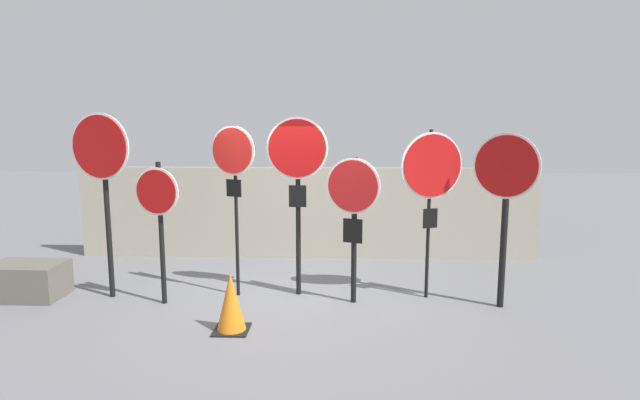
{
  "coord_description": "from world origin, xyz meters",
  "views": [
    {
      "loc": [
        0.62,
        -6.89,
        2.51
      ],
      "look_at": [
        0.35,
        0.0,
        1.48
      ],
      "focal_mm": 28.0,
      "sensor_mm": 36.0,
      "label": 1
    }
  ],
  "objects_px": {
    "stop_sign_6": "(505,188)",
    "stop_sign_0": "(102,165)",
    "stop_sign_3": "(297,167)",
    "stop_sign_5": "(432,174)",
    "stop_sign_2": "(233,166)",
    "stop_sign_1": "(158,206)",
    "traffic_cone_0": "(231,302)",
    "storage_crate": "(27,281)",
    "stop_sign_4": "(353,202)"
  },
  "relations": [
    {
      "from": "stop_sign_5",
      "to": "stop_sign_6",
      "type": "xyz_separation_m",
      "value": [
        0.93,
        -0.34,
        -0.15
      ]
    },
    {
      "from": "stop_sign_0",
      "to": "storage_crate",
      "type": "bearing_deg",
      "value": -164.23
    },
    {
      "from": "stop_sign_1",
      "to": "stop_sign_3",
      "type": "height_order",
      "value": "stop_sign_3"
    },
    {
      "from": "stop_sign_3",
      "to": "stop_sign_6",
      "type": "xyz_separation_m",
      "value": [
        2.84,
        -0.41,
        -0.24
      ]
    },
    {
      "from": "stop_sign_6",
      "to": "storage_crate",
      "type": "distance_m",
      "value": 6.95
    },
    {
      "from": "stop_sign_0",
      "to": "traffic_cone_0",
      "type": "distance_m",
      "value": 2.82
    },
    {
      "from": "stop_sign_1",
      "to": "stop_sign_2",
      "type": "distance_m",
      "value": 1.17
    },
    {
      "from": "stop_sign_1",
      "to": "stop_sign_6",
      "type": "relative_size",
      "value": 0.84
    },
    {
      "from": "stop_sign_0",
      "to": "stop_sign_2",
      "type": "relative_size",
      "value": 1.07
    },
    {
      "from": "stop_sign_1",
      "to": "stop_sign_3",
      "type": "bearing_deg",
      "value": 26.73
    },
    {
      "from": "stop_sign_1",
      "to": "traffic_cone_0",
      "type": "height_order",
      "value": "stop_sign_1"
    },
    {
      "from": "stop_sign_0",
      "to": "stop_sign_3",
      "type": "height_order",
      "value": "stop_sign_0"
    },
    {
      "from": "stop_sign_4",
      "to": "stop_sign_6",
      "type": "distance_m",
      "value": 2.05
    },
    {
      "from": "stop_sign_1",
      "to": "traffic_cone_0",
      "type": "relative_size",
      "value": 2.74
    },
    {
      "from": "stop_sign_3",
      "to": "stop_sign_4",
      "type": "xyz_separation_m",
      "value": [
        0.8,
        -0.31,
        -0.46
      ]
    },
    {
      "from": "stop_sign_5",
      "to": "traffic_cone_0",
      "type": "distance_m",
      "value": 3.27
    },
    {
      "from": "stop_sign_6",
      "to": "stop_sign_3",
      "type": "bearing_deg",
      "value": -154.64
    },
    {
      "from": "stop_sign_6",
      "to": "stop_sign_2",
      "type": "bearing_deg",
      "value": -151.56
    },
    {
      "from": "stop_sign_1",
      "to": "stop_sign_4",
      "type": "distance_m",
      "value": 2.69
    },
    {
      "from": "stop_sign_1",
      "to": "stop_sign_2",
      "type": "relative_size",
      "value": 0.8
    },
    {
      "from": "stop_sign_1",
      "to": "traffic_cone_0",
      "type": "bearing_deg",
      "value": -23.65
    },
    {
      "from": "stop_sign_6",
      "to": "stop_sign_0",
      "type": "bearing_deg",
      "value": -148.34
    },
    {
      "from": "stop_sign_1",
      "to": "stop_sign_6",
      "type": "xyz_separation_m",
      "value": [
        4.73,
        0.05,
        0.27
      ]
    },
    {
      "from": "stop_sign_2",
      "to": "stop_sign_3",
      "type": "relative_size",
      "value": 0.95
    },
    {
      "from": "stop_sign_0",
      "to": "stop_sign_1",
      "type": "relative_size",
      "value": 1.33
    },
    {
      "from": "stop_sign_5",
      "to": "stop_sign_6",
      "type": "bearing_deg",
      "value": -38.05
    },
    {
      "from": "stop_sign_1",
      "to": "stop_sign_4",
      "type": "bearing_deg",
      "value": 16.23
    },
    {
      "from": "stop_sign_3",
      "to": "storage_crate",
      "type": "height_order",
      "value": "stop_sign_3"
    },
    {
      "from": "stop_sign_2",
      "to": "stop_sign_6",
      "type": "bearing_deg",
      "value": 15.62
    },
    {
      "from": "stop_sign_3",
      "to": "stop_sign_0",
      "type": "bearing_deg",
      "value": -173.67
    },
    {
      "from": "stop_sign_4",
      "to": "storage_crate",
      "type": "relative_size",
      "value": 2.02
    },
    {
      "from": "stop_sign_1",
      "to": "stop_sign_3",
      "type": "xyz_separation_m",
      "value": [
        1.89,
        0.46,
        0.51
      ]
    },
    {
      "from": "stop_sign_1",
      "to": "stop_sign_6",
      "type": "distance_m",
      "value": 4.74
    },
    {
      "from": "stop_sign_2",
      "to": "storage_crate",
      "type": "relative_size",
      "value": 2.44
    },
    {
      "from": "stop_sign_1",
      "to": "traffic_cone_0",
      "type": "xyz_separation_m",
      "value": [
        1.17,
        -0.88,
        -1.05
      ]
    },
    {
      "from": "traffic_cone_0",
      "to": "storage_crate",
      "type": "distance_m",
      "value": 3.42
    },
    {
      "from": "stop_sign_1",
      "to": "storage_crate",
      "type": "relative_size",
      "value": 1.96
    },
    {
      "from": "stop_sign_2",
      "to": "stop_sign_1",
      "type": "bearing_deg",
      "value": -137.78
    },
    {
      "from": "stop_sign_5",
      "to": "traffic_cone_0",
      "type": "height_order",
      "value": "stop_sign_5"
    },
    {
      "from": "stop_sign_2",
      "to": "storage_crate",
      "type": "distance_m",
      "value": 3.49
    },
    {
      "from": "stop_sign_1",
      "to": "stop_sign_5",
      "type": "bearing_deg",
      "value": 18.97
    },
    {
      "from": "stop_sign_6",
      "to": "storage_crate",
      "type": "bearing_deg",
      "value": -147.65
    },
    {
      "from": "stop_sign_3",
      "to": "stop_sign_4",
      "type": "bearing_deg",
      "value": -19.65
    },
    {
      "from": "stop_sign_0",
      "to": "stop_sign_3",
      "type": "xyz_separation_m",
      "value": [
        2.76,
        0.22,
        -0.04
      ]
    },
    {
      "from": "stop_sign_3",
      "to": "stop_sign_5",
      "type": "bearing_deg",
      "value": -0.37
    },
    {
      "from": "stop_sign_0",
      "to": "stop_sign_3",
      "type": "bearing_deg",
      "value": 18.41
    },
    {
      "from": "stop_sign_0",
      "to": "stop_sign_3",
      "type": "distance_m",
      "value": 2.77
    },
    {
      "from": "stop_sign_6",
      "to": "traffic_cone_0",
      "type": "bearing_deg",
      "value": -131.83
    },
    {
      "from": "stop_sign_1",
      "to": "stop_sign_4",
      "type": "relative_size",
      "value": 0.97
    },
    {
      "from": "stop_sign_1",
      "to": "stop_sign_5",
      "type": "height_order",
      "value": "stop_sign_5"
    }
  ]
}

